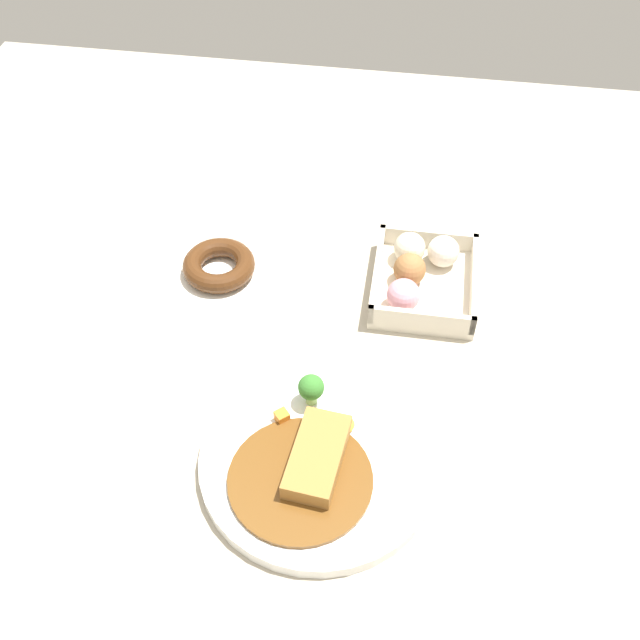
{
  "coord_description": "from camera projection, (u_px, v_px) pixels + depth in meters",
  "views": [
    {
      "loc": [
        0.61,
        0.09,
        0.8
      ],
      "look_at": [
        -0.08,
        -0.01,
        0.03
      ],
      "focal_mm": 43.01,
      "sensor_mm": 36.0,
      "label": 1
    }
  ],
  "objects": [
    {
      "name": "ground_plane",
      "position": [
        321.0,
        383.0,
        1.01
      ],
      "size": [
        1.6,
        1.6,
        0.0
      ],
      "primitive_type": "plane",
      "color": "#B2A893"
    },
    {
      "name": "donut_box",
      "position": [
        421.0,
        275.0,
        1.11
      ],
      "size": [
        0.18,
        0.15,
        0.06
      ],
      "color": "beige",
      "rests_on": "ground_plane"
    },
    {
      "name": "chocolate_ring_donut",
      "position": [
        219.0,
        266.0,
        1.14
      ],
      "size": [
        0.13,
        0.13,
        0.03
      ],
      "color": "white",
      "rests_on": "ground_plane"
    },
    {
      "name": "curry_plate",
      "position": [
        317.0,
        460.0,
        0.91
      ],
      "size": [
        0.29,
        0.29,
        0.06
      ],
      "color": "white",
      "rests_on": "ground_plane"
    }
  ]
}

